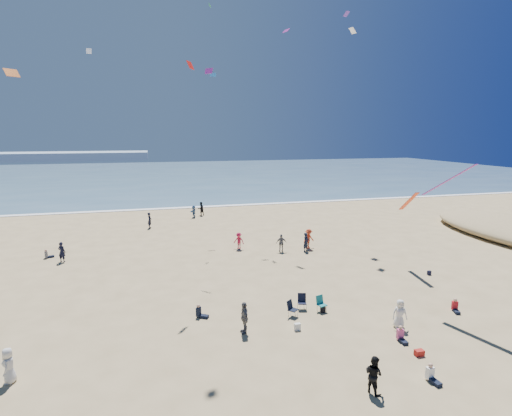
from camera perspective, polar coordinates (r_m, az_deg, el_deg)
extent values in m
plane|color=tan|center=(18.93, 0.37, -25.10)|extent=(220.00, 220.00, 0.00)
cube|color=#476B84|center=(110.45, -12.69, 4.63)|extent=(220.00, 100.00, 0.06)
cube|color=white|center=(60.97, -10.77, 0.02)|extent=(220.00, 1.20, 0.08)
cube|color=#7A8EA8|center=(193.34, -31.83, 6.23)|extent=(110.00, 20.00, 3.20)
imported|color=silver|center=(25.11, 19.84, -14.02)|extent=(0.95, 0.75, 1.70)
imported|color=slate|center=(23.15, -1.69, -15.36)|extent=(0.48, 1.08, 1.82)
imported|color=#B6341A|center=(39.28, 7.51, -4.37)|extent=(1.40, 1.09, 1.91)
imported|color=#B91A3C|center=(38.81, -2.47, -4.69)|extent=(1.20, 1.08, 1.61)
imported|color=slate|center=(37.95, 3.64, -5.01)|extent=(1.05, 0.58, 1.68)
imported|color=black|center=(38.78, -26.00, -5.67)|extent=(0.77, 0.66, 1.79)
imported|color=black|center=(38.22, 7.15, -4.87)|extent=(0.79, 0.75, 1.81)
imported|color=#345D91|center=(53.76, -8.90, -0.49)|extent=(1.15, 1.54, 1.62)
imported|color=silver|center=(22.17, -31.84, -18.56)|extent=(0.54, 0.81, 1.64)
imported|color=black|center=(19.27, 16.46, -21.83)|extent=(0.90, 1.00, 1.69)
imported|color=black|center=(54.91, -7.88, -0.10)|extent=(1.12, 1.03, 1.87)
imported|color=black|center=(48.78, -14.95, -1.72)|extent=(0.52, 0.73, 1.87)
cube|color=silver|center=(23.84, 5.93, -16.52)|extent=(0.35, 0.20, 0.40)
cube|color=black|center=(26.11, 9.52, -14.11)|extent=(0.30, 0.22, 0.38)
cube|color=#A91D18|center=(22.95, 22.29, -18.60)|extent=(0.45, 0.30, 0.30)
cube|color=black|center=(34.85, 23.50, -8.49)|extent=(0.28, 0.18, 0.34)
cube|color=#572EA3|center=(49.45, 12.79, 25.42)|extent=(0.73, 0.70, 0.49)
cube|color=purple|center=(35.86, -6.76, 18.87)|extent=(0.65, 0.67, 0.47)
cube|color=green|center=(48.24, -6.63, 26.83)|extent=(0.33, 0.49, 0.39)
cube|color=white|center=(44.70, 13.63, 23.40)|extent=(0.71, 0.74, 0.51)
cube|color=white|center=(51.31, -22.77, 19.98)|extent=(0.56, 0.43, 0.63)
cube|color=#2E86E5|center=(46.71, -6.17, 18.40)|extent=(0.68, 0.15, 0.42)
cube|color=#8A1B87|center=(44.46, 4.33, 23.95)|extent=(0.63, 0.91, 0.37)
cube|color=red|center=(30.16, -9.37, 19.50)|extent=(0.62, 0.79, 0.56)
cube|color=orange|center=(29.24, -31.54, 16.15)|extent=(0.84, 0.83, 0.49)
cube|color=purple|center=(27.43, 25.78, 3.60)|extent=(0.35, 3.14, 2.21)
cube|color=red|center=(34.98, 20.99, 0.89)|extent=(0.35, 2.64, 1.87)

